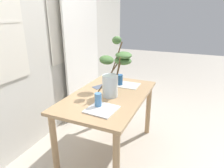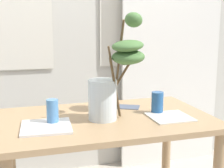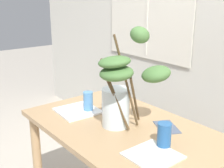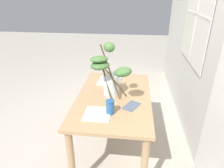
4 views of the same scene
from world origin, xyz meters
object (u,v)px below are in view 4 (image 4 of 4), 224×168
object	(u,v)px
plate_square_left	(109,81)
plate_square_right	(97,114)
dining_table	(114,105)
drinking_glass_blue_right	(110,107)
drinking_glass_blue_left	(114,78)
vase_with_branches	(110,76)

from	to	relation	value
plate_square_left	plate_square_right	bearing A→B (deg)	-1.51
dining_table	plate_square_left	distance (m)	0.40
drinking_glass_blue_right	plate_square_right	bearing A→B (deg)	-75.34
dining_table	drinking_glass_blue_right	distance (m)	0.38
drinking_glass_blue_right	plate_square_left	distance (m)	0.71
dining_table	drinking_glass_blue_left	bearing A→B (deg)	-173.54
drinking_glass_blue_left	drinking_glass_blue_right	bearing A→B (deg)	3.42
drinking_glass_blue_right	plate_square_right	xyz separation A→B (m)	(0.03, -0.12, -0.06)
drinking_glass_blue_left	plate_square_right	bearing A→B (deg)	-6.50
vase_with_branches	drinking_glass_blue_left	world-z (taller)	vase_with_branches
plate_square_right	vase_with_branches	bearing A→B (deg)	166.82
dining_table	plate_square_right	xyz separation A→B (m)	(0.37, -0.11, 0.12)
drinking_glass_blue_right	plate_square_right	distance (m)	0.14
drinking_glass_blue_left	drinking_glass_blue_right	xyz separation A→B (m)	(0.66, 0.04, -0.00)
plate_square_left	plate_square_right	distance (m)	0.73
drinking_glass_blue_left	drinking_glass_blue_right	size ratio (longest dim) A/B	1.05
dining_table	drinking_glass_blue_left	size ratio (longest dim) A/B	8.94
vase_with_branches	plate_square_right	size ratio (longest dim) A/B	2.68
vase_with_branches	drinking_glass_blue_left	xyz separation A→B (m)	(-0.36, 0.00, -0.18)
drinking_glass_blue_left	plate_square_right	distance (m)	0.69
vase_with_branches	drinking_glass_blue_left	bearing A→B (deg)	179.57
drinking_glass_blue_left	plate_square_left	bearing A→B (deg)	-126.11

